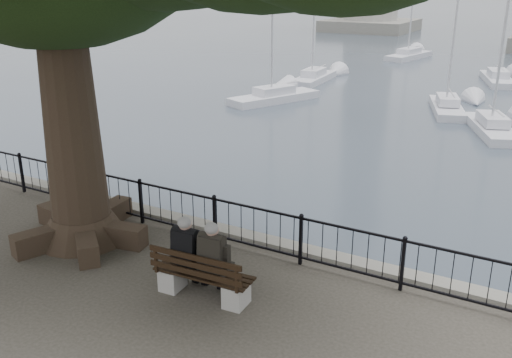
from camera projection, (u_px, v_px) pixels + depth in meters
The scene contains 11 objects.
harbor at pixel (267, 264), 12.26m from camera, with size 260.00×260.00×1.20m.
railing at pixel (256, 228), 11.49m from camera, with size 22.06×0.06×1.00m.
bench at pixel (202, 281), 9.94m from camera, with size 1.83×0.66×0.95m.
person_left at pixel (191, 256), 10.02m from camera, with size 0.45×0.76×1.51m.
person_right at pixel (217, 263), 9.81m from camera, with size 0.45×0.76×1.51m.
sailboat_a at pixel (274, 96), 30.33m from camera, with size 3.40×5.41×9.35m.
sailboat_b at pixel (447, 105), 28.02m from camera, with size 2.72×4.87×10.42m.
sailboat_c at pixel (492, 126), 24.27m from camera, with size 3.10×4.90×8.66m.
sailboat_e at pixel (314, 76), 35.97m from camera, with size 1.82×5.18×12.13m.
sailboat_f at pixel (498, 77), 35.63m from camera, with size 2.90×5.35×11.16m.
sailboat_h at pixel (409, 54), 45.99m from camera, with size 2.56×5.71×11.66m.
Camera 1 is at (5.20, -6.61, 5.36)m, focal length 40.00 mm.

